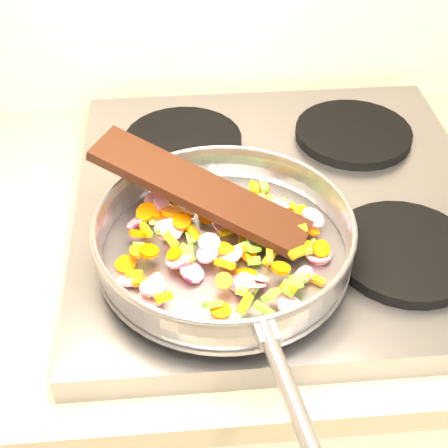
{
  "coord_description": "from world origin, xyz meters",
  "views": [
    {
      "loc": [
        -0.85,
        0.96,
        1.51
      ],
      "look_at": [
        -0.8,
        1.53,
        1.01
      ],
      "focal_mm": 50.0,
      "sensor_mm": 36.0,
      "label": 1
    }
  ],
  "objects": [
    {
      "name": "grate_fr",
      "position": [
        -0.56,
        1.52,
        0.95
      ],
      "size": [
        0.19,
        0.19,
        0.02
      ],
      "primitive_type": "cylinder",
      "color": "black",
      "rests_on": "cooktop"
    },
    {
      "name": "wooden_spatula",
      "position": [
        -0.82,
        1.59,
        1.02
      ],
      "size": [
        0.29,
        0.19,
        0.09
      ],
      "primitive_type": "cube",
      "rotation": [
        0.0,
        -0.26,
        2.67
      ],
      "color": "black",
      "rests_on": "saute_pan"
    },
    {
      "name": "grate_br",
      "position": [
        -0.56,
        1.81,
        0.95
      ],
      "size": [
        0.19,
        0.19,
        0.02
      ],
      "primitive_type": "cylinder",
      "color": "black",
      "rests_on": "cooktop"
    },
    {
      "name": "grate_fl",
      "position": [
        -0.84,
        1.52,
        0.95
      ],
      "size": [
        0.19,
        0.19,
        0.02
      ],
      "primitive_type": "cylinder",
      "color": "black",
      "rests_on": "cooktop"
    },
    {
      "name": "grate_bl",
      "position": [
        -0.84,
        1.81,
        0.95
      ],
      "size": [
        0.19,
        0.19,
        0.02
      ],
      "primitive_type": "cylinder",
      "color": "black",
      "rests_on": "cooktop"
    },
    {
      "name": "saute_pan",
      "position": [
        -0.8,
        1.53,
        0.99
      ],
      "size": [
        0.37,
        0.53,
        0.06
      ],
      "rotation": [
        0.0,
        0.0,
        0.17
      ],
      "color": "#9E9EA5",
      "rests_on": "grate_fl"
    },
    {
      "name": "vegetable_heap",
      "position": [
        -0.81,
        1.53,
        0.98
      ],
      "size": [
        0.28,
        0.26,
        0.04
      ],
      "color": "orange",
      "rests_on": "saute_pan"
    },
    {
      "name": "cooktop",
      "position": [
        -0.7,
        1.67,
        0.92
      ],
      "size": [
        0.6,
        0.6,
        0.04
      ],
      "primitive_type": "cube",
      "color": "#939399",
      "rests_on": "counter_top"
    }
  ]
}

